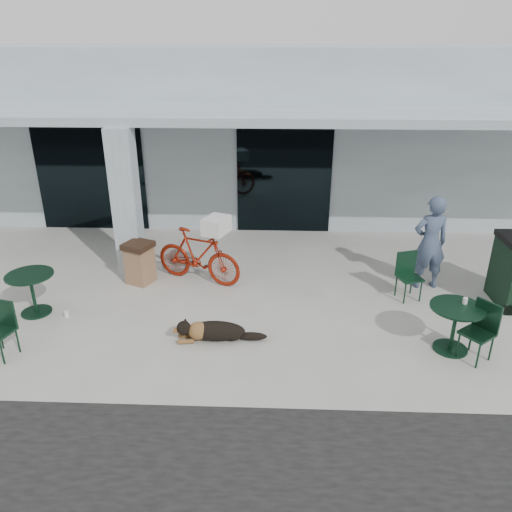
{
  "coord_description": "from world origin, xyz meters",
  "views": [
    {
      "loc": [
        1.59,
        -7.47,
        4.72
      ],
      "look_at": [
        1.25,
        0.98,
        1.0
      ],
      "focal_mm": 35.0,
      "sensor_mm": 36.0,
      "label": 1
    }
  ],
  "objects_px": {
    "dog": "(216,330)",
    "trash_receptacle": "(140,263)",
    "person": "(430,243)",
    "bicycle": "(198,256)",
    "cafe_table_far": "(454,328)",
    "cafe_chair_far_a": "(410,277)",
    "cafe_table_near": "(33,294)",
    "cafe_chair_far_b": "(477,333)"
  },
  "relations": [
    {
      "from": "dog",
      "to": "trash_receptacle",
      "type": "bearing_deg",
      "value": 122.62
    },
    {
      "from": "bicycle",
      "to": "cafe_chair_far_b",
      "type": "height_order",
      "value": "bicycle"
    },
    {
      "from": "trash_receptacle",
      "to": "dog",
      "type": "bearing_deg",
      "value": -49.33
    },
    {
      "from": "cafe_table_far",
      "to": "trash_receptacle",
      "type": "bearing_deg",
      "value": 158.54
    },
    {
      "from": "cafe_table_near",
      "to": "person",
      "type": "relative_size",
      "value": 0.44
    },
    {
      "from": "bicycle",
      "to": "dog",
      "type": "relative_size",
      "value": 1.65
    },
    {
      "from": "cafe_table_far",
      "to": "cafe_chair_far_a",
      "type": "relative_size",
      "value": 0.92
    },
    {
      "from": "cafe_table_near",
      "to": "cafe_chair_far_b",
      "type": "relative_size",
      "value": 0.88
    },
    {
      "from": "bicycle",
      "to": "cafe_chair_far_b",
      "type": "xyz_separation_m",
      "value": [
        4.77,
        -2.59,
        -0.09
      ]
    },
    {
      "from": "dog",
      "to": "trash_receptacle",
      "type": "relative_size",
      "value": 1.31
    },
    {
      "from": "dog",
      "to": "cafe_chair_far_a",
      "type": "height_order",
      "value": "cafe_chair_far_a"
    },
    {
      "from": "cafe_chair_far_a",
      "to": "cafe_table_far",
      "type": "bearing_deg",
      "value": -97.28
    },
    {
      "from": "cafe_table_far",
      "to": "cafe_chair_far_b",
      "type": "bearing_deg",
      "value": -42.05
    },
    {
      "from": "dog",
      "to": "cafe_chair_far_b",
      "type": "relative_size",
      "value": 1.2
    },
    {
      "from": "bicycle",
      "to": "cafe_chair_far_a",
      "type": "relative_size",
      "value": 2.06
    },
    {
      "from": "cafe_table_near",
      "to": "person",
      "type": "distance_m",
      "value": 7.67
    },
    {
      "from": "bicycle",
      "to": "cafe_table_far",
      "type": "bearing_deg",
      "value": -95.98
    },
    {
      "from": "cafe_chair_far_b",
      "to": "cafe_table_near",
      "type": "bearing_deg",
      "value": -136.17
    },
    {
      "from": "cafe_table_near",
      "to": "cafe_chair_far_a",
      "type": "distance_m",
      "value": 7.1
    },
    {
      "from": "cafe_table_near",
      "to": "trash_receptacle",
      "type": "xyz_separation_m",
      "value": [
        1.64,
        1.35,
        0.05
      ]
    },
    {
      "from": "cafe_table_near",
      "to": "cafe_chair_far_a",
      "type": "xyz_separation_m",
      "value": [
        7.05,
        0.85,
        0.07
      ]
    },
    {
      "from": "person",
      "to": "bicycle",
      "type": "bearing_deg",
      "value": -8.72
    },
    {
      "from": "dog",
      "to": "cafe_chair_far_a",
      "type": "bearing_deg",
      "value": 16.08
    },
    {
      "from": "person",
      "to": "cafe_table_far",
      "type": "bearing_deg",
      "value": 77.72
    },
    {
      "from": "cafe_chair_far_a",
      "to": "person",
      "type": "bearing_deg",
      "value": 32.24
    },
    {
      "from": "bicycle",
      "to": "cafe_chair_far_a",
      "type": "bearing_deg",
      "value": -76.58
    },
    {
      "from": "cafe_table_far",
      "to": "trash_receptacle",
      "type": "distance_m",
      "value": 6.13
    },
    {
      "from": "dog",
      "to": "cafe_table_near",
      "type": "xyz_separation_m",
      "value": [
        -3.45,
        0.76,
        0.2
      ]
    },
    {
      "from": "cafe_chair_far_b",
      "to": "person",
      "type": "height_order",
      "value": "person"
    },
    {
      "from": "bicycle",
      "to": "cafe_table_near",
      "type": "relative_size",
      "value": 2.26
    },
    {
      "from": "cafe_table_far",
      "to": "trash_receptacle",
      "type": "xyz_separation_m",
      "value": [
        -5.71,
        2.24,
        0.04
      ]
    },
    {
      "from": "bicycle",
      "to": "dog",
      "type": "distance_m",
      "value": 2.32
    },
    {
      "from": "cafe_chair_far_b",
      "to": "person",
      "type": "distance_m",
      "value": 2.58
    },
    {
      "from": "bicycle",
      "to": "person",
      "type": "bearing_deg",
      "value": -69.18
    },
    {
      "from": "dog",
      "to": "cafe_chair_far_b",
      "type": "bearing_deg",
      "value": -13.25
    },
    {
      "from": "cafe_table_near",
      "to": "cafe_table_far",
      "type": "height_order",
      "value": "cafe_table_far"
    },
    {
      "from": "cafe_chair_far_b",
      "to": "trash_receptacle",
      "type": "height_order",
      "value": "cafe_chair_far_b"
    },
    {
      "from": "cafe_chair_far_b",
      "to": "trash_receptacle",
      "type": "bearing_deg",
      "value": -150.25
    },
    {
      "from": "cafe_chair_far_b",
      "to": "person",
      "type": "xyz_separation_m",
      "value": [
        -0.1,
        2.53,
        0.48
      ]
    },
    {
      "from": "cafe_table_near",
      "to": "person",
      "type": "bearing_deg",
      "value": 10.47
    },
    {
      "from": "cafe_chair_far_a",
      "to": "trash_receptacle",
      "type": "xyz_separation_m",
      "value": [
        -5.41,
        0.5,
        -0.02
      ]
    },
    {
      "from": "bicycle",
      "to": "trash_receptacle",
      "type": "height_order",
      "value": "bicycle"
    }
  ]
}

